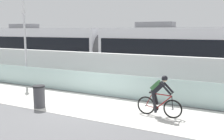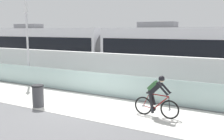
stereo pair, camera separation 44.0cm
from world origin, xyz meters
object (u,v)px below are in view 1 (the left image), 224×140
at_px(trash_bin, 39,97).
at_px(tram, 104,50).
at_px(cyclist_on_bike, 159,96).
at_px(lamp_post_antenna, 25,30).

bearing_deg(trash_bin, tram, 99.34).
bearing_deg(tram, cyclist_on_bike, -47.86).
bearing_deg(trash_bin, lamp_post_antenna, 140.73).
bearing_deg(cyclist_on_bike, lamp_post_antenna, 166.59).
distance_m(cyclist_on_bike, trash_bin, 5.04).
distance_m(cyclist_on_bike, lamp_post_antenna, 9.61).
bearing_deg(cyclist_on_bike, trash_bin, -165.62).
bearing_deg(lamp_post_antenna, tram, 58.98).
relative_size(cyclist_on_bike, trash_bin, 1.84).
height_order(tram, cyclist_on_bike, tram).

